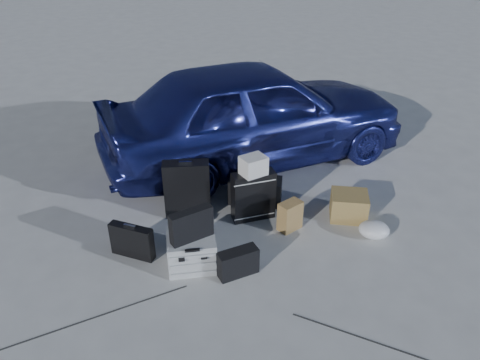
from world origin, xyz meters
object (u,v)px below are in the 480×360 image
(pelican_case, at_px, (192,252))
(suitcase_right, at_px, (253,196))
(suitcase_left, at_px, (187,189))
(cardboard_box, at_px, (349,206))
(duffel_bag, at_px, (255,190))
(briefcase, at_px, (132,241))
(car, at_px, (255,112))

(pelican_case, xyz_separation_m, suitcase_right, (0.76, 0.74, 0.12))
(suitcase_left, bearing_deg, cardboard_box, -6.95)
(duffel_bag, bearing_deg, cardboard_box, -8.74)
(briefcase, bearing_deg, pelican_case, 6.48)
(pelican_case, bearing_deg, suitcase_left, 89.04)
(car, height_order, suitcase_left, car)
(suitcase_right, distance_m, duffel_bag, 0.37)
(briefcase, relative_size, cardboard_box, 1.14)
(car, bearing_deg, pelican_case, 140.11)
(car, distance_m, briefcase, 2.58)
(car, relative_size, cardboard_box, 10.24)
(pelican_case, height_order, suitcase_left, suitcase_left)
(briefcase, relative_size, suitcase_right, 0.80)
(briefcase, xyz_separation_m, cardboard_box, (2.43, 0.31, -0.03))
(suitcase_right, bearing_deg, suitcase_left, 156.34)
(car, height_order, briefcase, car)
(suitcase_right, relative_size, cardboard_box, 1.43)
(pelican_case, distance_m, suitcase_left, 0.95)
(pelican_case, distance_m, cardboard_box, 1.93)
(suitcase_left, xyz_separation_m, cardboard_box, (1.82, -0.37, -0.18))
(suitcase_left, bearing_deg, car, 55.27)
(suitcase_left, xyz_separation_m, duffel_bag, (0.82, 0.13, -0.18))
(suitcase_left, height_order, cardboard_box, suitcase_left)
(briefcase, relative_size, duffel_bag, 0.74)
(briefcase, bearing_deg, duffel_bag, 59.57)
(pelican_case, bearing_deg, cardboard_box, 17.58)
(briefcase, height_order, suitcase_left, suitcase_left)
(car, distance_m, suitcase_right, 1.53)
(car, distance_m, suitcase_left, 1.66)
(pelican_case, xyz_separation_m, suitcase_left, (0.03, 0.93, 0.17))
(car, xyz_separation_m, cardboard_box, (0.80, -1.62, -0.56))
(car, bearing_deg, briefcase, 125.46)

